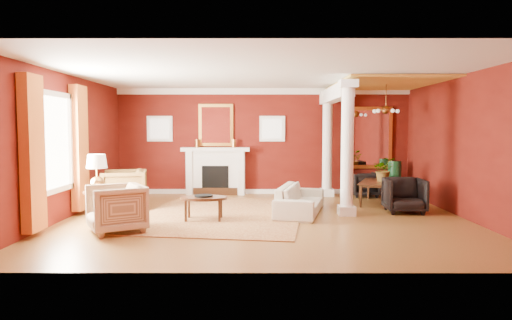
{
  "coord_description": "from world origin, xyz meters",
  "views": [
    {
      "loc": [
        -0.16,
        -9.11,
        1.81
      ],
      "look_at": [
        -0.19,
        0.4,
        1.15
      ],
      "focal_mm": 32.0,
      "sensor_mm": 36.0,
      "label": 1
    }
  ],
  "objects_px": {
    "side_table": "(97,178)",
    "armchair_leopard": "(124,187)",
    "sofa": "(300,195)",
    "dining_table": "(381,186)",
    "coffee_table": "(204,199)",
    "armchair_stripe": "(116,206)"
  },
  "relations": [
    {
      "from": "side_table",
      "to": "dining_table",
      "type": "xyz_separation_m",
      "value": [
        6.02,
        2.26,
        -0.44
      ]
    },
    {
      "from": "sofa",
      "to": "armchair_leopard",
      "type": "relative_size",
      "value": 2.11
    },
    {
      "from": "sofa",
      "to": "side_table",
      "type": "distance_m",
      "value": 4.11
    },
    {
      "from": "armchair_leopard",
      "to": "armchair_stripe",
      "type": "relative_size",
      "value": 1.05
    },
    {
      "from": "sofa",
      "to": "armchair_leopard",
      "type": "xyz_separation_m",
      "value": [
        -3.93,
        0.6,
        0.08
      ]
    },
    {
      "from": "dining_table",
      "to": "sofa",
      "type": "bearing_deg",
      "value": 142.23
    },
    {
      "from": "sofa",
      "to": "side_table",
      "type": "height_order",
      "value": "side_table"
    },
    {
      "from": "armchair_leopard",
      "to": "coffee_table",
      "type": "height_order",
      "value": "armchair_leopard"
    },
    {
      "from": "sofa",
      "to": "armchair_stripe",
      "type": "xyz_separation_m",
      "value": [
        -3.37,
        -1.76,
        0.06
      ]
    },
    {
      "from": "side_table",
      "to": "dining_table",
      "type": "height_order",
      "value": "side_table"
    },
    {
      "from": "coffee_table",
      "to": "side_table",
      "type": "height_order",
      "value": "side_table"
    },
    {
      "from": "armchair_leopard",
      "to": "side_table",
      "type": "height_order",
      "value": "side_table"
    },
    {
      "from": "side_table",
      "to": "armchair_leopard",
      "type": "bearing_deg",
      "value": 88.76
    },
    {
      "from": "sofa",
      "to": "dining_table",
      "type": "distance_m",
      "value": 2.41
    },
    {
      "from": "coffee_table",
      "to": "dining_table",
      "type": "distance_m",
      "value": 4.49
    },
    {
      "from": "coffee_table",
      "to": "side_table",
      "type": "xyz_separation_m",
      "value": [
        -1.99,
        -0.27,
        0.44
      ]
    },
    {
      "from": "coffee_table",
      "to": "dining_table",
      "type": "height_order",
      "value": "dining_table"
    },
    {
      "from": "armchair_leopard",
      "to": "armchair_stripe",
      "type": "xyz_separation_m",
      "value": [
        0.55,
        -2.37,
        -0.03
      ]
    },
    {
      "from": "coffee_table",
      "to": "dining_table",
      "type": "bearing_deg",
      "value": 26.35
    },
    {
      "from": "armchair_stripe",
      "to": "side_table",
      "type": "height_order",
      "value": "side_table"
    },
    {
      "from": "dining_table",
      "to": "coffee_table",
      "type": "bearing_deg",
      "value": 137.27
    },
    {
      "from": "sofa",
      "to": "armchair_leopard",
      "type": "distance_m",
      "value": 3.97
    }
  ]
}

